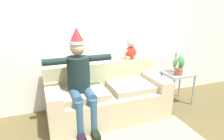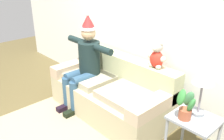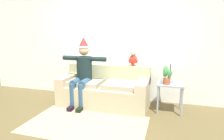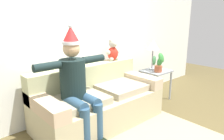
% 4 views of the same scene
% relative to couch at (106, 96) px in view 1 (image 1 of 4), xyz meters
% --- Properties ---
extents(back_wall, '(7.00, 0.10, 2.70)m').
position_rel_couch_xyz_m(back_wall, '(0.00, 0.54, 1.01)').
color(back_wall, white).
rests_on(back_wall, ground_plane).
extents(couch, '(1.94, 0.92, 0.86)m').
position_rel_couch_xyz_m(couch, '(0.00, 0.00, 0.00)').
color(couch, tan).
rests_on(couch, ground_plane).
extents(person_seated, '(1.02, 0.77, 1.52)m').
position_rel_couch_xyz_m(person_seated, '(-0.46, -0.17, 0.44)').
color(person_seated, black).
rests_on(person_seated, ground_plane).
extents(teddy_bear, '(0.29, 0.17, 0.38)m').
position_rel_couch_xyz_m(teddy_bear, '(0.58, 0.29, 0.69)').
color(teddy_bear, red).
rests_on(teddy_bear, couch).
extents(side_table, '(0.51, 0.45, 0.60)m').
position_rel_couch_xyz_m(side_table, '(1.40, -0.04, 0.16)').
color(side_table, '#929AA5').
rests_on(side_table, ground_plane).
extents(table_lamp, '(0.24, 0.24, 0.58)m').
position_rel_couch_xyz_m(table_lamp, '(1.38, 0.05, 0.72)').
color(table_lamp, gray).
rests_on(table_lamp, side_table).
extents(potted_plant, '(0.22, 0.29, 0.39)m').
position_rel_couch_xyz_m(potted_plant, '(1.33, -0.14, 0.42)').
color(potted_plant, '#A85336').
rests_on(potted_plant, side_table).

